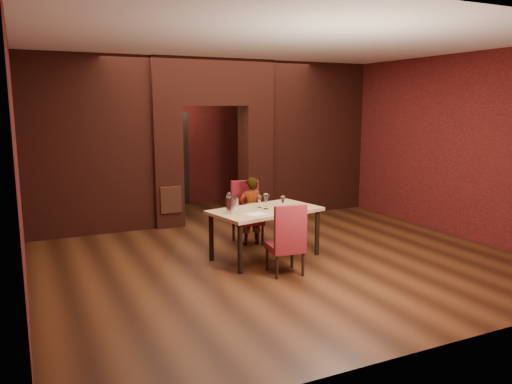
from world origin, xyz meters
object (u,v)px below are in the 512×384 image
Objects in this scene: chair_far at (248,213)px; dining_table at (265,233)px; water_bottle at (229,201)px; wine_glass_a at (259,202)px; wine_glass_b at (266,201)px; wine_glass_c at (283,202)px; chair_near at (285,238)px; wine_bucket at (232,205)px; person_seated at (251,211)px; potted_plant at (288,228)px.

dining_table is at bearing -87.19° from chair_far.
wine_glass_a is at bearing -2.57° from water_bottle.
wine_glass_b is 0.84× the size of water_bottle.
wine_glass_c is (0.15, -0.95, 0.34)m from chair_far.
water_bottle is at bearing -56.82° from chair_near.
dining_table is at bearing 158.34° from wine_glass_c.
chair_near is at bearing -115.91° from wine_glass_c.
dining_table is 1.63× the size of chair_near.
wine_glass_b reaches higher than wine_bucket.
chair_near reaches higher than wine_glass_a.
water_bottle is at bearing -122.61° from chair_far.
chair_near is at bearing 87.70° from person_seated.
chair_far is 4.50× the size of wine_glass_b.
wine_glass_c is (0.25, -0.10, 0.48)m from dining_table.
chair_far is 0.83m from potted_plant.
chair_far is 5.64× the size of wine_glass_a.
dining_table is 0.50m from wine_glass_b.
chair_far is (0.10, 0.85, 0.14)m from dining_table.
person_seated is 0.71m from wine_glass_a.
water_bottle is at bearing 163.94° from wine_glass_b.
person_seated reaches higher than chair_far.
wine_glass_b is at bearing 3.44° from wine_bucket.
wine_glass_c is 0.70× the size of water_bottle.
water_bottle is at bearing 48.38° from person_seated.
person_seated reaches higher than wine_glass_a.
chair_far is at bearing 79.67° from wine_glass_a.
wine_glass_b reaches higher than wine_glass_a.
chair_far reaches higher than wine_glass_a.
chair_far is 0.91× the size of person_seated.
chair_near is 0.96m from wine_glass_a.
wine_bucket is 0.82× the size of water_bottle.
wine_glass_a is 0.80× the size of wine_glass_b.
potted_plant is (0.93, 1.58, -0.31)m from chair_near.
wine_glass_c is at bearing -109.32° from chair_near.
chair_far is at bearing 84.16° from wine_glass_b.
wine_glass_b is (0.08, 0.76, 0.38)m from chair_near.
wine_bucket is (-0.52, -0.17, 0.02)m from wine_glass_a.
person_seated is 4.16× the size of water_bottle.
water_bottle is 1.69m from potted_plant.
person_seated reaches higher than dining_table.
water_bottle reaches higher than wine_glass_c.
wine_glass_c reaches higher than potted_plant.
person_seated is 0.92m from wine_glass_c.
wine_glass_a is at bearing 81.67° from person_seated.
chair_far reaches higher than potted_plant.
wine_glass_c is (0.32, 0.67, 0.36)m from chair_near.
wine_glass_a is (0.04, 0.89, 0.36)m from chair_near.
person_seated is at bearing 50.20° from wine_bucket.
wine_glass_b is at bearing -89.61° from chair_near.
water_bottle is at bearing 177.43° from wine_glass_a.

